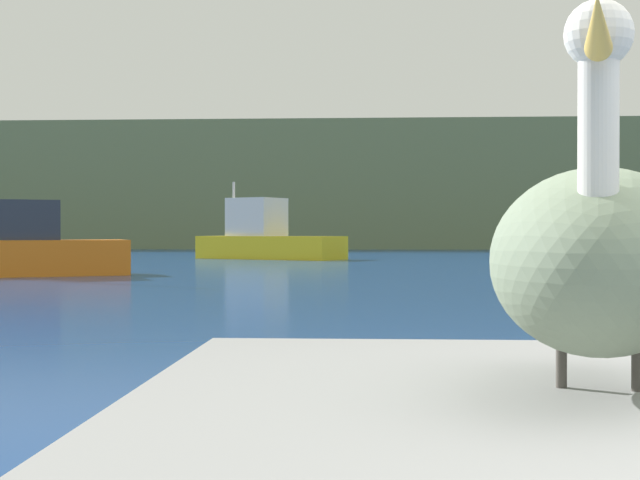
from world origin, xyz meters
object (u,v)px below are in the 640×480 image
fishing_boat_teal (606,241)px  fishing_boat_orange (26,249)px  pelican (599,257)px  fishing_boat_yellow (266,238)px

fishing_boat_teal → fishing_boat_orange: bearing=-164.5°
pelican → fishing_boat_yellow: bearing=-158.7°
pelican → fishing_boat_orange: 26.03m
pelican → fishing_boat_orange: size_ratio=0.25×
fishing_boat_yellow → fishing_boat_orange: bearing=101.4°
fishing_boat_orange → fishing_boat_yellow: bearing=-132.4°
fishing_boat_teal → fishing_boat_yellow: bearing=144.5°
pelican → fishing_boat_teal: (8.52, 35.50, -0.32)m
fishing_boat_orange → pelican: bearing=87.9°
fishing_boat_yellow → pelican: bearing=125.7°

